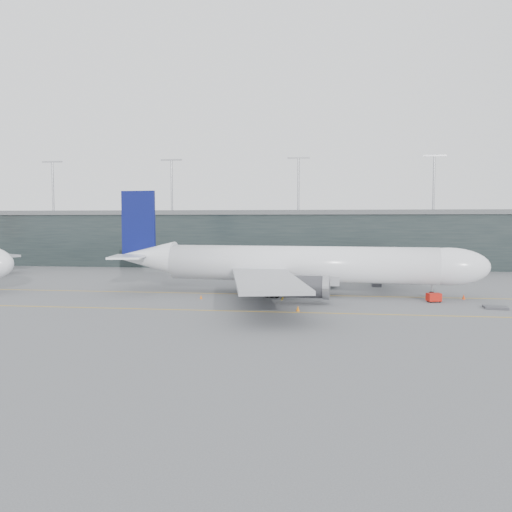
# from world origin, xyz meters

# --- Properties ---
(ground) EXTENTS (320.00, 320.00, 0.00)m
(ground) POSITION_xyz_m (0.00, 0.00, 0.00)
(ground) COLOR #545559
(ground) RESTS_ON ground
(taxiline_a) EXTENTS (160.00, 0.25, 0.02)m
(taxiline_a) POSITION_xyz_m (0.00, -4.00, 0.01)
(taxiline_a) COLOR #C99512
(taxiline_a) RESTS_ON ground
(taxiline_b) EXTENTS (160.00, 0.25, 0.02)m
(taxiline_b) POSITION_xyz_m (0.00, -20.00, 0.01)
(taxiline_b) COLOR #C99512
(taxiline_b) RESTS_ON ground
(taxiline_lead_main) EXTENTS (0.25, 60.00, 0.02)m
(taxiline_lead_main) POSITION_xyz_m (5.00, 20.00, 0.01)
(taxiline_lead_main) COLOR #C99512
(taxiline_lead_main) RESTS_ON ground
(terminal) EXTENTS (240.00, 36.00, 29.00)m
(terminal) POSITION_xyz_m (-0.00, 58.00, 7.62)
(terminal) COLOR black
(terminal) RESTS_ON ground
(main_aircraft) EXTENTS (63.32, 59.32, 17.75)m
(main_aircraft) POSITION_xyz_m (7.00, -2.83, 4.98)
(main_aircraft) COLOR white
(main_aircraft) RESTS_ON ground
(jet_bridge) EXTENTS (3.72, 43.33, 5.71)m
(jet_bridge) POSITION_xyz_m (21.36, 21.67, 4.28)
(jet_bridge) COLOR #28292D
(jet_bridge) RESTS_ON ground
(gse_cart) EXTENTS (2.31, 1.81, 1.38)m
(gse_cart) POSITION_xyz_m (28.11, -8.78, 0.77)
(gse_cart) COLOR #B3150C
(gse_cart) RESTS_ON ground
(baggage_dolly) EXTENTS (3.34, 2.80, 0.31)m
(baggage_dolly) POSITION_xyz_m (35.54, -13.36, 0.19)
(baggage_dolly) COLOR #3C3C41
(baggage_dolly) RESTS_ON ground
(uld_a) EXTENTS (1.94, 1.63, 1.62)m
(uld_a) POSITION_xyz_m (-4.09, 10.00, 0.85)
(uld_a) COLOR #3C3D42
(uld_a) RESTS_ON ground
(uld_b) EXTENTS (2.00, 1.67, 1.67)m
(uld_b) POSITION_xyz_m (-3.16, 10.51, 0.88)
(uld_b) COLOR #3C3D42
(uld_b) RESTS_ON ground
(uld_c) EXTENTS (2.49, 2.15, 1.98)m
(uld_c) POSITION_xyz_m (-0.66, 10.23, 1.04)
(uld_c) COLOR #3C3D42
(uld_c) RESTS_ON ground
(cone_nose) EXTENTS (0.50, 0.50, 0.79)m
(cone_nose) POSITION_xyz_m (33.42, -5.34, 0.40)
(cone_nose) COLOR red
(cone_nose) RESTS_ON ground
(cone_wing_stbd) EXTENTS (0.50, 0.50, 0.79)m
(cone_wing_stbd) POSITION_xyz_m (7.93, -19.06, 0.40)
(cone_wing_stbd) COLOR orange
(cone_wing_stbd) RESTS_ON ground
(cone_wing_port) EXTENTS (0.44, 0.44, 0.70)m
(cone_wing_port) POSITION_xyz_m (7.16, 11.09, 0.35)
(cone_wing_port) COLOR #E95A0C
(cone_wing_port) RESTS_ON ground
(cone_tail) EXTENTS (0.40, 0.40, 0.64)m
(cone_tail) POSITION_xyz_m (-7.82, -10.10, 0.32)
(cone_tail) COLOR orange
(cone_tail) RESTS_ON ground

